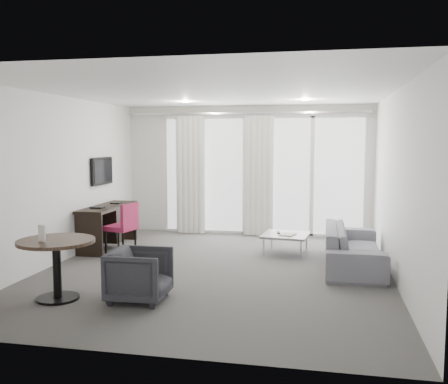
% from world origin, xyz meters
% --- Properties ---
extents(floor, '(5.00, 6.00, 0.00)m').
position_xyz_m(floor, '(0.00, 0.00, 0.00)').
color(floor, '#4E4B48').
rests_on(floor, ground).
extents(ceiling, '(5.00, 6.00, 0.00)m').
position_xyz_m(ceiling, '(0.00, 0.00, 2.60)').
color(ceiling, white).
rests_on(ceiling, ground).
extents(wall_left, '(0.00, 6.00, 2.60)m').
position_xyz_m(wall_left, '(-2.50, 0.00, 1.30)').
color(wall_left, silver).
rests_on(wall_left, ground).
extents(wall_right, '(0.00, 6.00, 2.60)m').
position_xyz_m(wall_right, '(2.50, 0.00, 1.30)').
color(wall_right, silver).
rests_on(wall_right, ground).
extents(wall_front, '(5.00, 0.00, 2.60)m').
position_xyz_m(wall_front, '(0.00, -3.00, 1.30)').
color(wall_front, silver).
rests_on(wall_front, ground).
extents(window_panel, '(4.00, 0.02, 2.38)m').
position_xyz_m(window_panel, '(0.30, 2.98, 1.20)').
color(window_panel, white).
rests_on(window_panel, ground).
extents(window_frame, '(4.10, 0.06, 2.44)m').
position_xyz_m(window_frame, '(0.30, 2.97, 1.20)').
color(window_frame, white).
rests_on(window_frame, ground).
extents(curtain_left, '(0.60, 0.20, 2.38)m').
position_xyz_m(curtain_left, '(-1.15, 2.82, 1.20)').
color(curtain_left, silver).
rests_on(curtain_left, ground).
extents(curtain_right, '(0.60, 0.20, 2.38)m').
position_xyz_m(curtain_right, '(0.25, 2.82, 1.20)').
color(curtain_right, silver).
rests_on(curtain_right, ground).
extents(curtain_track, '(4.80, 0.04, 0.04)m').
position_xyz_m(curtain_track, '(0.00, 2.82, 2.45)').
color(curtain_track, '#B2B2B7').
rests_on(curtain_track, ceiling).
extents(downlight_a, '(0.12, 0.12, 0.02)m').
position_xyz_m(downlight_a, '(-0.90, 1.60, 2.59)').
color(downlight_a, '#FFE0B2').
rests_on(downlight_a, ceiling).
extents(downlight_b, '(0.12, 0.12, 0.02)m').
position_xyz_m(downlight_b, '(1.20, 1.60, 2.59)').
color(downlight_b, '#FFE0B2').
rests_on(downlight_b, ceiling).
extents(desk, '(0.50, 1.59, 0.75)m').
position_xyz_m(desk, '(-2.23, 1.17, 0.37)').
color(desk, black).
rests_on(desk, floor).
extents(tv, '(0.05, 0.80, 0.50)m').
position_xyz_m(tv, '(-2.46, 1.45, 1.35)').
color(tv, black).
rests_on(tv, wall_left).
extents(desk_chair, '(0.56, 0.54, 0.86)m').
position_xyz_m(desk_chair, '(-1.82, 0.76, 0.43)').
color(desk_chair, '#981F45').
rests_on(desk_chair, floor).
extents(round_table, '(1.19, 1.19, 0.73)m').
position_xyz_m(round_table, '(-1.58, -1.71, 0.36)').
color(round_table, '#322218').
rests_on(round_table, floor).
extents(menu_card, '(0.11, 0.05, 0.20)m').
position_xyz_m(menu_card, '(-1.66, -1.86, 0.72)').
color(menu_card, white).
rests_on(menu_card, round_table).
extents(tub_armchair, '(0.70, 0.68, 0.62)m').
position_xyz_m(tub_armchair, '(-0.59, -1.56, 0.31)').
color(tub_armchair, '#29292E').
rests_on(tub_armchair, floor).
extents(coffee_table, '(0.82, 0.82, 0.34)m').
position_xyz_m(coffee_table, '(0.92, 1.29, 0.17)').
color(coffee_table, gray).
rests_on(coffee_table, floor).
extents(remote, '(0.08, 0.16, 0.02)m').
position_xyz_m(remote, '(0.79, 1.37, 0.36)').
color(remote, black).
rests_on(remote, coffee_table).
extents(magazine, '(0.31, 0.36, 0.02)m').
position_xyz_m(magazine, '(0.96, 1.21, 0.36)').
color(magazine, gray).
rests_on(magazine, coffee_table).
extents(sofa, '(0.82, 2.11, 0.61)m').
position_xyz_m(sofa, '(1.99, 0.60, 0.31)').
color(sofa, slate).
rests_on(sofa, floor).
extents(terrace_slab, '(5.60, 3.00, 0.12)m').
position_xyz_m(terrace_slab, '(0.30, 4.50, -0.06)').
color(terrace_slab, '#4D4D50').
rests_on(terrace_slab, ground).
extents(rattan_chair_a, '(0.66, 0.66, 0.78)m').
position_xyz_m(rattan_chair_a, '(0.44, 4.55, 0.39)').
color(rattan_chair_a, brown).
rests_on(rattan_chair_a, terrace_slab).
extents(rattan_chair_b, '(0.69, 0.69, 0.76)m').
position_xyz_m(rattan_chair_b, '(2.06, 4.18, 0.38)').
color(rattan_chair_b, brown).
rests_on(rattan_chair_b, terrace_slab).
extents(rattan_table, '(0.61, 0.61, 0.46)m').
position_xyz_m(rattan_table, '(1.55, 3.68, 0.23)').
color(rattan_table, brown).
rests_on(rattan_table, terrace_slab).
extents(balustrade, '(5.50, 0.06, 1.05)m').
position_xyz_m(balustrade, '(0.30, 5.95, 0.50)').
color(balustrade, '#B2B2B7').
rests_on(balustrade, terrace_slab).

